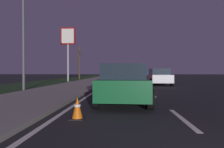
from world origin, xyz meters
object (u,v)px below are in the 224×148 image
object	(u,v)px
street_light_near	(28,24)
traffic_cone_near	(77,108)
pickup_truck	(121,76)
bare_tree_far	(79,62)
sedan_white	(159,77)
sedan_green	(124,83)
sedan_blue	(147,75)
sedan_red	(121,76)
gas_price_sign	(68,41)

from	to	relation	value
street_light_near	traffic_cone_near	world-z (taller)	street_light_near
traffic_cone_near	pickup_truck	bearing A→B (deg)	-5.35
street_light_near	traffic_cone_near	xyz separation A→B (m)	(-7.76, -5.31, -4.24)
bare_tree_far	sedan_white	bearing A→B (deg)	-140.80
sedan_white	sedan_green	xyz separation A→B (m)	(-10.58, 3.29, 0.00)
sedan_blue	sedan_green	xyz separation A→B (m)	(-19.46, 3.27, 0.00)
sedan_green	pickup_truck	bearing A→B (deg)	1.55
sedan_white	sedan_red	size ratio (longest dim) A/B	1.00
sedan_green	gas_price_sign	xyz separation A→B (m)	(16.92, 7.32, 4.50)
sedan_white	sedan_blue	world-z (taller)	same
sedan_green	gas_price_sign	distance (m)	18.97
sedan_white	sedan_red	xyz separation A→B (m)	(5.29, 3.69, 0.00)
bare_tree_far	traffic_cone_near	xyz separation A→B (m)	(-26.64, -6.22, -2.52)
sedan_green	bare_tree_far	size ratio (longest dim) A/B	0.83
pickup_truck	street_light_near	world-z (taller)	street_light_near
pickup_truck	street_light_near	distance (m)	7.91
traffic_cone_near	gas_price_sign	bearing A→B (deg)	17.09
sedan_white	sedan_green	size ratio (longest dim) A/B	0.99
pickup_truck	traffic_cone_near	distance (m)	10.89
traffic_cone_near	sedan_blue	bearing A→B (deg)	-11.38
sedan_red	sedan_blue	size ratio (longest dim) A/B	1.00
sedan_blue	sedan_green	distance (m)	19.73
pickup_truck	sedan_blue	size ratio (longest dim) A/B	1.24
sedan_white	gas_price_sign	distance (m)	13.15
pickup_truck	sedan_white	bearing A→B (deg)	-52.72
sedan_blue	bare_tree_far	distance (m)	11.72
sedan_red	bare_tree_far	size ratio (longest dim) A/B	0.82
sedan_blue	traffic_cone_near	distance (m)	22.81
pickup_truck	sedan_blue	xyz separation A→B (m)	(11.54, -3.49, -0.13)
pickup_truck	traffic_cone_near	bearing A→B (deg)	174.65
sedan_white	sedan_red	distance (m)	6.45
sedan_white	street_light_near	world-z (taller)	street_light_near
bare_tree_far	pickup_truck	bearing A→B (deg)	-155.43
pickup_truck	sedan_blue	bearing A→B (deg)	-16.81
sedan_green	street_light_near	world-z (taller)	street_light_near
sedan_green	street_light_near	bearing A→B (deg)	53.40
sedan_white	bare_tree_far	bearing A→B (deg)	39.20
pickup_truck	sedan_green	bearing A→B (deg)	-178.45
sedan_blue	pickup_truck	bearing A→B (deg)	163.19
pickup_truck	bare_tree_far	distance (m)	17.50
sedan_blue	gas_price_sign	size ratio (longest dim) A/B	0.63
pickup_truck	sedan_blue	world-z (taller)	pickup_truck
sedan_white	street_light_near	bearing A→B (deg)	120.24
sedan_red	gas_price_sign	world-z (taller)	gas_price_sign
sedan_green	gas_price_sign	world-z (taller)	gas_price_sign
sedan_red	sedan_green	xyz separation A→B (m)	(-15.87, -0.40, 0.00)
bare_tree_far	gas_price_sign	bearing A→B (deg)	-178.93
sedan_blue	traffic_cone_near	world-z (taller)	sedan_blue
sedan_green	traffic_cone_near	distance (m)	3.19
pickup_truck	bare_tree_far	bearing A→B (deg)	24.57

